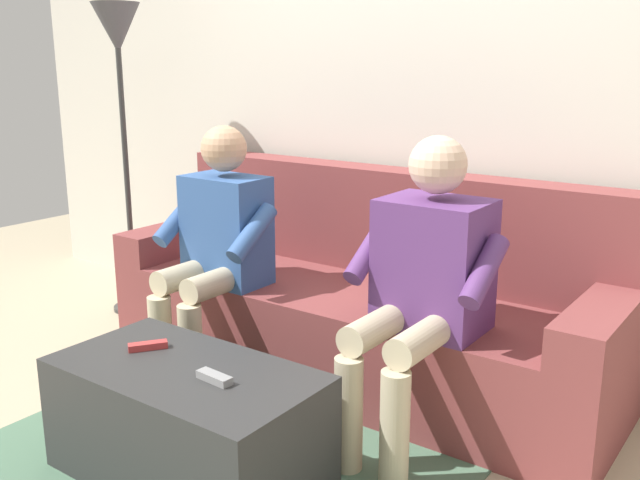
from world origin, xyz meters
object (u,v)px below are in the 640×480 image
person_left_seated (425,276)px  remote_red (148,346)px  coffee_table (188,423)px  couch (361,305)px  remote_gray (214,377)px  floor_lamp (119,58)px  person_right_seated (217,240)px

person_left_seated → remote_red: size_ratio=8.44×
coffee_table → remote_red: 0.30m
couch → person_left_seated: (-0.50, 0.37, 0.32)m
remote_red → remote_gray: remote_gray is taller
remote_gray → floor_lamp: 2.15m
coffee_table → couch: bearing=-90.0°
person_left_seated → remote_red: 1.00m
coffee_table → remote_gray: remote_gray is taller
person_left_seated → remote_gray: size_ratio=8.76×
couch → person_right_seated: 0.70m
coffee_table → person_right_seated: (0.50, -0.68, 0.42)m
coffee_table → remote_gray: size_ratio=7.11×
couch → coffee_table: 1.08m
remote_red → coffee_table: bearing=116.6°
couch → remote_red: 1.07m
remote_red → remote_gray: 0.37m
coffee_table → floor_lamp: floor_lamp is taller
coffee_table → floor_lamp: (1.48, -1.00, 1.18)m
couch → person_right_seated: (0.50, 0.39, 0.31)m
person_right_seated → couch: bearing=-141.7°
remote_red → floor_lamp: bearing=-92.4°
couch → floor_lamp: (1.48, 0.07, 1.07)m
remote_gray → floor_lamp: floor_lamp is taller
couch → remote_gray: bearing=97.9°
person_left_seated → person_right_seated: bearing=1.4°
couch → remote_red: bearing=78.3°
coffee_table → remote_gray: 0.26m
couch → floor_lamp: bearing=2.6°
couch → person_left_seated: 0.70m
remote_red → floor_lamp: size_ratio=0.08×
couch → person_right_seated: person_right_seated is taller
coffee_table → remote_red: bearing=-8.5°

